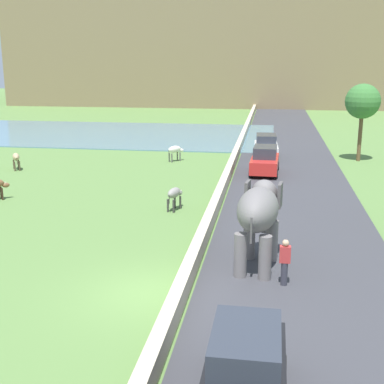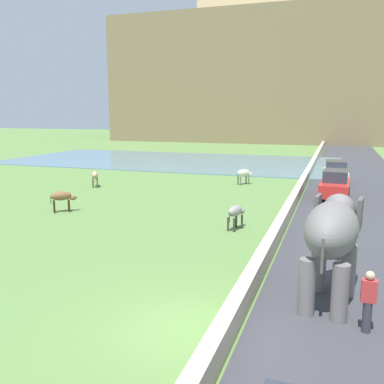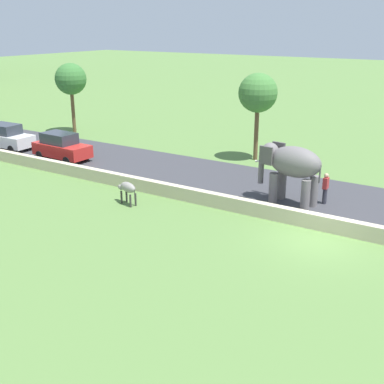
{
  "view_description": "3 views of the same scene",
  "coord_description": "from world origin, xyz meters",
  "px_view_note": "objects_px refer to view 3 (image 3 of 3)",
  "views": [
    {
      "loc": [
        3.79,
        -15.1,
        7.3
      ],
      "look_at": [
        0.45,
        6.8,
        1.64
      ],
      "focal_mm": 49.03,
      "sensor_mm": 36.0,
      "label": 1
    },
    {
      "loc": [
        3.45,
        -9.38,
        5.37
      ],
      "look_at": [
        -2.37,
        7.69,
        1.99
      ],
      "focal_mm": 39.96,
      "sensor_mm": 36.0,
      "label": 2
    },
    {
      "loc": [
        -18.83,
        -5.85,
        8.62
      ],
      "look_at": [
        -1.31,
        5.33,
        1.53
      ],
      "focal_mm": 46.7,
      "sensor_mm": 36.0,
      "label": 3
    }
  ],
  "objects_px": {
    "elephant": "(291,165)",
    "person_beside_elephant": "(325,188)",
    "cow_grey": "(127,188)",
    "car_red": "(61,147)",
    "car_white": "(6,137)"
  },
  "relations": [
    {
      "from": "car_white",
      "to": "cow_grey",
      "type": "distance_m",
      "value": 15.19
    },
    {
      "from": "cow_grey",
      "to": "person_beside_elephant",
      "type": "bearing_deg",
      "value": -57.91
    },
    {
      "from": "person_beside_elephant",
      "to": "car_white",
      "type": "distance_m",
      "value": 22.89
    },
    {
      "from": "cow_grey",
      "to": "car_red",
      "type": "bearing_deg",
      "value": 64.94
    },
    {
      "from": "person_beside_elephant",
      "to": "cow_grey",
      "type": "height_order",
      "value": "person_beside_elephant"
    },
    {
      "from": "elephant",
      "to": "car_red",
      "type": "bearing_deg",
      "value": 90.1
    },
    {
      "from": "elephant",
      "to": "cow_grey",
      "type": "bearing_deg",
      "value": 122.28
    },
    {
      "from": "elephant",
      "to": "cow_grey",
      "type": "height_order",
      "value": "elephant"
    },
    {
      "from": "person_beside_elephant",
      "to": "cow_grey",
      "type": "distance_m",
      "value": 9.78
    },
    {
      "from": "person_beside_elephant",
      "to": "cow_grey",
      "type": "bearing_deg",
      "value": 122.09
    },
    {
      "from": "person_beside_elephant",
      "to": "car_red",
      "type": "xyz_separation_m",
      "value": [
        -0.95,
        17.37,
        0.03
      ]
    },
    {
      "from": "elephant",
      "to": "car_white",
      "type": "bearing_deg",
      "value": 90.08
    },
    {
      "from": "elephant",
      "to": "person_beside_elephant",
      "type": "distance_m",
      "value": 2.12
    },
    {
      "from": "car_white",
      "to": "cow_grey",
      "type": "height_order",
      "value": "car_white"
    },
    {
      "from": "elephant",
      "to": "car_white",
      "type": "height_order",
      "value": "elephant"
    }
  ]
}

